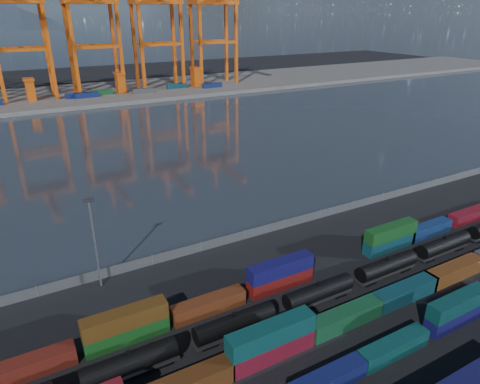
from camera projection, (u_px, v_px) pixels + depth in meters
ground at (333, 316)px, 67.16m from camera, size 700.00×700.00×0.00m
harbor_water at (137, 145)px, 151.38m from camera, size 700.00×700.00×0.00m
far_quay at (80, 95)px, 235.22m from camera, size 700.00×70.00×2.00m
container_row_mid at (377, 302)px, 67.42m from camera, size 142.37×2.65×5.65m
container_row_north at (274, 280)px, 72.82m from camera, size 141.45×2.48×5.28m
tanker_string at (354, 279)px, 72.88m from camera, size 121.52×2.80×4.00m
waterfront_fence at (245, 235)px, 89.23m from camera, size 160.12×0.12×2.20m
yard_light_mast at (94, 239)px, 70.88m from camera, size 1.60×0.40×16.60m
gantry_cranes at (55, 13)px, 209.97m from camera, size 201.77×51.39×69.59m
quay_containers at (63, 97)px, 217.71m from camera, size 172.58×10.99×2.60m
straddle_carriers at (77, 85)px, 223.39m from camera, size 140.00×7.00×11.10m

